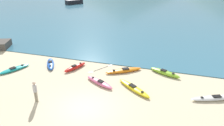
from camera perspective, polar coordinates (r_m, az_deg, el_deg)
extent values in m
plane|color=beige|center=(15.61, -6.94, -11.52)|extent=(400.00, 400.00, 0.00)
cube|color=teal|center=(55.03, 11.65, 14.07)|extent=(160.00, 70.00, 0.06)
ellipsoid|color=#8CCC2D|center=(20.43, 13.65, -2.44)|extent=(2.99, 1.88, 0.34)
cube|color=black|center=(20.40, 13.34, -1.82)|extent=(0.64, 0.57, 0.05)
cylinder|color=black|center=(20.02, 15.72, -2.65)|extent=(0.24, 0.24, 0.02)
ellipsoid|color=blue|center=(22.47, -15.77, -0.22)|extent=(2.10, 2.75, 0.32)
cube|color=black|center=(22.53, -15.83, 0.35)|extent=(0.58, 0.63, 0.05)
cylinder|color=black|center=(21.68, -15.78, -0.62)|extent=(0.23, 0.23, 0.02)
ellipsoid|color=red|center=(21.21, -9.61, -1.05)|extent=(1.51, 2.63, 0.34)
cube|color=black|center=(21.05, -9.91, -0.68)|extent=(0.47, 0.55, 0.05)
cylinder|color=black|center=(21.57, -8.23, 0.01)|extent=(0.20, 0.20, 0.02)
ellipsoid|color=#E5668C|center=(18.33, -3.31, -5.04)|extent=(2.94, 1.95, 0.29)
cube|color=black|center=(18.15, -3.01, -4.73)|extent=(0.64, 0.56, 0.05)
cylinder|color=black|center=(18.81, -5.00, -3.75)|extent=(0.22, 0.22, 0.02)
ellipsoid|color=yellow|center=(17.56, 5.73, -6.54)|extent=(3.22, 2.68, 0.27)
cube|color=black|center=(17.59, 5.37, -5.86)|extent=(0.73, 0.68, 0.05)
cylinder|color=black|center=(16.87, 7.92, -7.46)|extent=(0.23, 0.23, 0.02)
ellipsoid|color=white|center=(17.94, 25.14, -8.28)|extent=(3.47, 2.00, 0.25)
cube|color=black|center=(17.96, 25.71, -7.80)|extent=(0.72, 0.57, 0.05)
cylinder|color=black|center=(17.40, 22.46, -8.27)|extent=(0.22, 0.22, 0.02)
ellipsoid|color=teal|center=(22.62, -24.12, -1.41)|extent=(1.87, 2.97, 0.25)
cube|color=black|center=(22.51, -24.51, -1.18)|extent=(0.58, 0.65, 0.05)
cylinder|color=black|center=(22.86, -22.39, -0.47)|extent=(0.25, 0.25, 0.02)
ellipsoid|color=orange|center=(20.35, 3.08, -1.94)|extent=(3.32, 2.60, 0.28)
cube|color=black|center=(20.34, 3.55, -1.46)|extent=(0.76, 0.71, 0.05)
cylinder|color=black|center=(20.01, 0.50, -1.90)|extent=(0.27, 0.27, 0.02)
cylinder|color=gray|center=(16.86, -19.41, -8.27)|extent=(0.12, 0.12, 0.82)
cylinder|color=gray|center=(16.78, -19.00, -8.37)|extent=(0.12, 0.12, 0.82)
cube|color=#B2B2B7|center=(16.47, -19.53, -6.25)|extent=(0.20, 0.23, 0.58)
cylinder|color=#B2B2B7|center=(16.53, -19.88, -6.13)|extent=(0.09, 0.09, 0.55)
cylinder|color=#B2B2B7|center=(16.39, -19.19, -6.28)|extent=(0.09, 0.09, 0.55)
sphere|color=beige|center=(16.28, -19.73, -5.00)|extent=(0.22, 0.22, 0.22)
cube|color=black|center=(59.89, -9.89, 15.50)|extent=(4.08, 4.62, 1.03)
cylinder|color=black|center=(20.96, -2.93, -1.50)|extent=(1.04, 1.62, 0.03)
cube|color=white|center=(20.35, -5.54, -2.42)|extent=(0.39, 0.47, 0.03)
cube|color=white|center=(21.63, -0.49, -0.64)|extent=(0.39, 0.47, 0.03)
cube|color=#4C4742|center=(29.50, -27.26, 4.28)|extent=(2.76, 2.87, 0.82)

